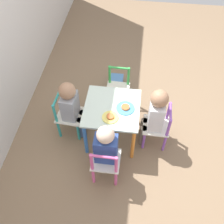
# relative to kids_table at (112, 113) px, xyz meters

# --- Properties ---
(ground_plane) EXTENTS (6.00, 6.00, 0.00)m
(ground_plane) POSITION_rel_kids_table_xyz_m (0.00, 0.00, -0.40)
(ground_plane) COLOR #7F664C
(kids_table) EXTENTS (0.53, 0.53, 0.48)m
(kids_table) POSITION_rel_kids_table_xyz_m (0.00, 0.00, 0.00)
(kids_table) COLOR silver
(kids_table) RESTS_ON ground_plane
(chair_pink) EXTENTS (0.26, 0.26, 0.51)m
(chair_pink) POSITION_rel_kids_table_xyz_m (-0.47, 0.00, -0.15)
(chair_pink) COLOR silver
(chair_pink) RESTS_ON ground_plane
(chair_purple) EXTENTS (0.26, 0.26, 0.51)m
(chair_purple) POSITION_rel_kids_table_xyz_m (-0.00, -0.47, -0.15)
(chair_purple) COLOR silver
(chair_purple) RESTS_ON ground_plane
(chair_teal) EXTENTS (0.28, 0.28, 0.51)m
(chair_teal) POSITION_rel_kids_table_xyz_m (0.03, 0.47, -0.15)
(chair_teal) COLOR silver
(chair_teal) RESTS_ON ground_plane
(chair_green) EXTENTS (0.26, 0.26, 0.51)m
(chair_green) POSITION_rel_kids_table_xyz_m (0.47, -0.01, -0.15)
(chair_green) COLOR silver
(chair_green) RESTS_ON ground_plane
(child_left) EXTENTS (0.21, 0.20, 0.71)m
(child_left) POSITION_rel_kids_table_xyz_m (-0.41, 0.00, 0.02)
(child_left) COLOR #4C608E
(child_left) RESTS_ON ground_plane
(child_front) EXTENTS (0.20, 0.22, 0.75)m
(child_front) POSITION_rel_kids_table_xyz_m (-0.00, -0.41, 0.05)
(child_front) COLOR #7A6B5B
(child_front) RESTS_ON ground_plane
(child_back) EXTENTS (0.21, 0.22, 0.71)m
(child_back) POSITION_rel_kids_table_xyz_m (0.03, 0.41, 0.03)
(child_back) COLOR #4C608E
(child_back) RESTS_ON ground_plane
(plate_left) EXTENTS (0.15, 0.15, 0.03)m
(plate_left) POSITION_rel_kids_table_xyz_m (-0.13, 0.00, 0.09)
(plate_left) COLOR #EADB66
(plate_left) RESTS_ON kids_table
(plate_front) EXTENTS (0.18, 0.18, 0.03)m
(plate_front) POSITION_rel_kids_table_xyz_m (-0.00, -0.13, 0.09)
(plate_front) COLOR #4C9EE0
(plate_front) RESTS_ON kids_table
(storage_bin) EXTENTS (0.25, 0.16, 0.10)m
(storage_bin) POSITION_rel_kids_table_xyz_m (0.77, 0.04, -0.35)
(storage_bin) COLOR #4C7FB7
(storage_bin) RESTS_ON ground_plane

